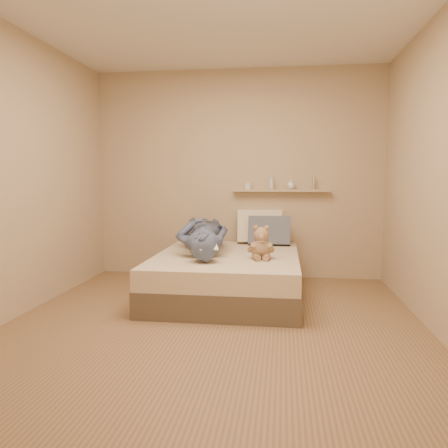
# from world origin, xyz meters

# --- Properties ---
(room) EXTENTS (3.80, 3.80, 3.80)m
(room) POSITION_xyz_m (0.00, 0.00, 1.30)
(room) COLOR olive
(room) RESTS_ON ground
(bed) EXTENTS (1.50, 1.90, 0.45)m
(bed) POSITION_xyz_m (0.00, 0.93, 0.22)
(bed) COLOR brown
(bed) RESTS_ON floor
(game_console) EXTENTS (0.19, 0.14, 0.06)m
(game_console) POSITION_xyz_m (-0.11, 0.37, 0.61)
(game_console) COLOR #B5B8BD
(game_console) RESTS_ON bed
(teddy_bear) EXTENTS (0.28, 0.27, 0.34)m
(teddy_bear) POSITION_xyz_m (0.37, 0.69, 0.59)
(teddy_bear) COLOR #8D6C4D
(teddy_bear) RESTS_ON bed
(dark_plush) EXTENTS (0.18, 0.18, 0.27)m
(dark_plush) POSITION_xyz_m (-0.47, 1.33, 0.57)
(dark_plush) COLOR black
(dark_plush) RESTS_ON bed
(pillow_cream) EXTENTS (0.58, 0.34, 0.43)m
(pillow_cream) POSITION_xyz_m (0.29, 1.76, 0.65)
(pillow_cream) COLOR beige
(pillow_cream) RESTS_ON bed
(pillow_grey) EXTENTS (0.50, 0.24, 0.37)m
(pillow_grey) POSITION_xyz_m (0.42, 1.62, 0.62)
(pillow_grey) COLOR slate
(pillow_grey) RESTS_ON bed
(person) EXTENTS (0.85, 1.66, 0.38)m
(person) POSITION_xyz_m (-0.29, 1.08, 0.64)
(person) COLOR #4F587C
(person) RESTS_ON bed
(wall_shelf) EXTENTS (1.20, 0.12, 0.03)m
(wall_shelf) POSITION_xyz_m (0.55, 1.84, 1.10)
(wall_shelf) COLOR tan
(wall_shelf) RESTS_ON wall_back
(shelf_bottles) EXTENTS (0.87, 0.12, 0.17)m
(shelf_bottles) POSITION_xyz_m (0.52, 1.84, 1.18)
(shelf_bottles) COLOR silver
(shelf_bottles) RESTS_ON wall_shelf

